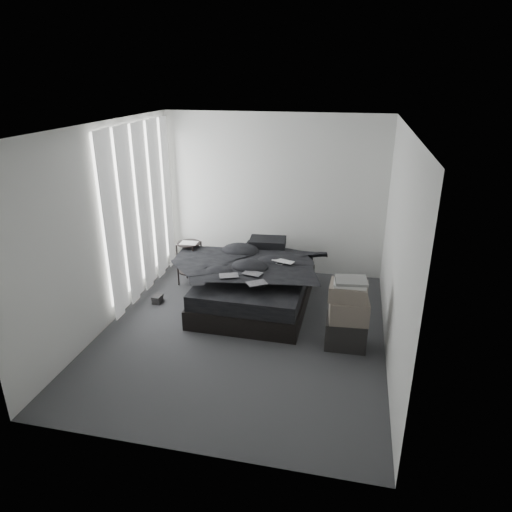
% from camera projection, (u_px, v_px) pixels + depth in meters
% --- Properties ---
extents(floor, '(3.60, 4.20, 0.01)m').
position_uv_depth(floor, '(243.00, 331.00, 5.96)').
color(floor, '#363739').
rests_on(floor, ground).
extents(ceiling, '(3.60, 4.20, 0.01)m').
position_uv_depth(ceiling, '(240.00, 126.00, 5.00)').
color(ceiling, white).
rests_on(ceiling, ground).
extents(wall_back, '(3.60, 0.01, 2.60)m').
position_uv_depth(wall_back, '(273.00, 195.00, 7.38)').
color(wall_back, silver).
rests_on(wall_back, ground).
extents(wall_front, '(3.60, 0.01, 2.60)m').
position_uv_depth(wall_front, '(176.00, 325.00, 3.58)').
color(wall_front, silver).
rests_on(wall_front, ground).
extents(wall_left, '(0.01, 4.20, 2.60)m').
position_uv_depth(wall_left, '(106.00, 228.00, 5.84)').
color(wall_left, silver).
rests_on(wall_left, ground).
extents(wall_right, '(0.01, 4.20, 2.60)m').
position_uv_depth(wall_right, '(397.00, 249.00, 5.12)').
color(wall_right, silver).
rests_on(wall_right, ground).
extents(window_left, '(0.02, 2.00, 2.30)m').
position_uv_depth(window_left, '(138.00, 205.00, 6.63)').
color(window_left, white).
rests_on(window_left, wall_left).
extents(curtain_left, '(0.06, 2.12, 2.48)m').
position_uv_depth(curtain_left, '(142.00, 210.00, 6.65)').
color(curtain_left, white).
rests_on(curtain_left, wall_left).
extents(bed, '(1.53, 2.00, 0.27)m').
position_uv_depth(bed, '(256.00, 294.00, 6.66)').
color(bed, black).
rests_on(bed, floor).
extents(mattress, '(1.47, 1.94, 0.21)m').
position_uv_depth(mattress, '(256.00, 279.00, 6.57)').
color(mattress, black).
rests_on(mattress, bed).
extents(duvet, '(1.48, 1.71, 0.23)m').
position_uv_depth(duvet, '(255.00, 267.00, 6.45)').
color(duvet, black).
rests_on(duvet, mattress).
extents(pillow_lower, '(0.60, 0.41, 0.13)m').
position_uv_depth(pillow_lower, '(264.00, 249.00, 7.22)').
color(pillow_lower, black).
rests_on(pillow_lower, mattress).
extents(pillow_upper, '(0.59, 0.43, 0.12)m').
position_uv_depth(pillow_upper, '(268.00, 242.00, 7.14)').
color(pillow_upper, black).
rests_on(pillow_upper, pillow_lower).
extents(laptop, '(0.37, 0.29, 0.02)m').
position_uv_depth(laptop, '(282.00, 258.00, 6.41)').
color(laptop, silver).
rests_on(laptop, duvet).
extents(comic_a, '(0.29, 0.24, 0.01)m').
position_uv_depth(comic_a, '(229.00, 271.00, 6.02)').
color(comic_a, black).
rests_on(comic_a, duvet).
extents(comic_b, '(0.28, 0.21, 0.01)m').
position_uv_depth(comic_b, '(252.00, 268.00, 6.09)').
color(comic_b, black).
rests_on(comic_b, duvet).
extents(comic_c, '(0.30, 0.28, 0.01)m').
position_uv_depth(comic_c, '(257.00, 277.00, 5.80)').
color(comic_c, black).
rests_on(comic_c, duvet).
extents(side_stand, '(0.41, 0.41, 0.68)m').
position_uv_depth(side_stand, '(190.00, 263.00, 7.22)').
color(side_stand, black).
rests_on(side_stand, floor).
extents(papers, '(0.27, 0.21, 0.01)m').
position_uv_depth(papers, '(189.00, 243.00, 7.08)').
color(papers, white).
rests_on(papers, side_stand).
extents(floor_books, '(0.14, 0.18, 0.12)m').
position_uv_depth(floor_books, '(158.00, 299.00, 6.70)').
color(floor_books, black).
rests_on(floor_books, floor).
extents(box_lower, '(0.50, 0.40, 0.36)m').
position_uv_depth(box_lower, '(346.00, 332.00, 5.59)').
color(box_lower, black).
rests_on(box_lower, floor).
extents(box_mid, '(0.49, 0.40, 0.28)m').
position_uv_depth(box_mid, '(349.00, 310.00, 5.46)').
color(box_mid, '#675C51').
rests_on(box_mid, box_lower).
extents(box_upper, '(0.45, 0.37, 0.19)m').
position_uv_depth(box_upper, '(348.00, 292.00, 5.39)').
color(box_upper, '#675C51').
rests_on(box_upper, box_mid).
extents(art_book_white, '(0.38, 0.31, 0.04)m').
position_uv_depth(art_book_white, '(350.00, 283.00, 5.34)').
color(art_book_white, silver).
rests_on(art_book_white, box_upper).
extents(art_book_snake, '(0.40, 0.33, 0.03)m').
position_uv_depth(art_book_snake, '(351.00, 280.00, 5.32)').
color(art_book_snake, silver).
rests_on(art_book_snake, art_book_white).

